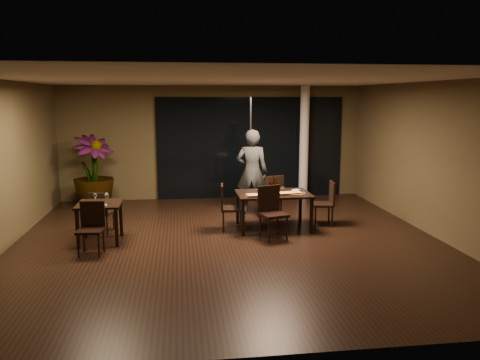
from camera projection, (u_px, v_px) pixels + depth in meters
name	position (u px, v px, depth m)	size (l,w,h in m)	color
ground	(229.00, 242.00, 8.82)	(8.00, 8.00, 0.00)	black
wall_back	(213.00, 142.00, 12.52)	(8.00, 0.10, 3.00)	#4C4228
wall_front	(273.00, 219.00, 4.61)	(8.00, 0.10, 3.00)	#4C4228
wall_right	(436.00, 159.00, 9.08)	(0.10, 8.00, 3.00)	#4C4228
ceiling	(229.00, 78.00, 8.30)	(8.00, 8.00, 0.04)	silver
window_panel	(250.00, 148.00, 12.58)	(5.00, 0.06, 2.70)	black
column	(304.00, 143.00, 12.43)	(0.24, 0.24, 3.00)	white
main_table	(273.00, 196.00, 9.62)	(1.50, 1.00, 0.75)	black
side_table	(100.00, 210.00, 8.70)	(0.80, 0.80, 0.75)	black
chair_main_far	(272.00, 195.00, 10.38)	(0.58, 0.58, 1.00)	black
chair_main_near	(271.00, 209.00, 8.99)	(0.58, 0.58, 1.01)	black
chair_main_left	(228.00, 205.00, 9.50)	(0.48, 0.48, 0.95)	black
chair_main_right	(327.00, 201.00, 9.92)	(0.48, 0.48, 0.93)	black
chair_side_far	(101.00, 210.00, 9.31)	(0.48, 0.48, 0.84)	black
chair_side_near	(92.00, 225.00, 8.09)	(0.45, 0.45, 0.91)	black
diner	(252.00, 172.00, 10.78)	(0.67, 0.45, 1.98)	#2F3235
potted_plant	(93.00, 172.00, 11.38)	(0.98, 0.98, 1.79)	#1A4E1A
pizza_board_left	(259.00, 196.00, 9.30)	(0.54, 0.27, 0.01)	#422415
pizza_board_right	(290.00, 194.00, 9.50)	(0.56, 0.28, 0.01)	#3F2714
oblong_pizza_left	(259.00, 195.00, 9.29)	(0.47, 0.21, 0.02)	maroon
oblong_pizza_right	(290.00, 193.00, 9.49)	(0.45, 0.21, 0.02)	maroon
round_pizza	(265.00, 190.00, 9.86)	(0.33, 0.33, 0.01)	#AE3413
bottle_a	(270.00, 186.00, 9.58)	(0.06, 0.06, 0.28)	black
bottle_b	(276.00, 186.00, 9.57)	(0.07, 0.07, 0.31)	black
bottle_c	(274.00, 184.00, 9.73)	(0.07, 0.07, 0.31)	black
tumbler_left	(263.00, 190.00, 9.61)	(0.08, 0.08, 0.10)	white
tumbler_right	(283.00, 189.00, 9.76)	(0.08, 0.08, 0.10)	white
napkin_near	(300.00, 193.00, 9.54)	(0.18, 0.10, 0.01)	white
napkin_far	(296.00, 190.00, 9.87)	(0.18, 0.10, 0.01)	white
wine_glass_a	(95.00, 198.00, 8.69)	(0.08, 0.08, 0.17)	white
wine_glass_b	(107.00, 199.00, 8.60)	(0.08, 0.08, 0.19)	white
side_napkin	(101.00, 205.00, 8.48)	(0.18, 0.11, 0.01)	white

